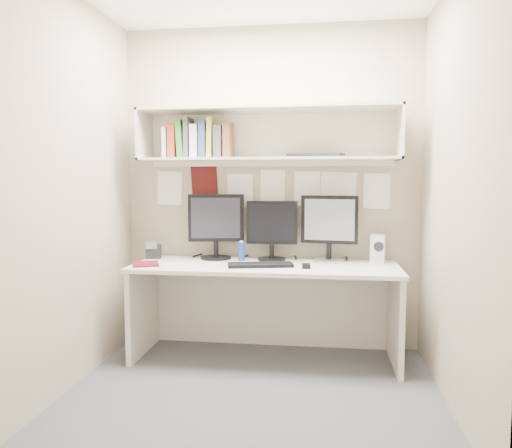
# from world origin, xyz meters

# --- Properties ---
(floor) EXTENTS (2.40, 2.00, 0.01)m
(floor) POSITION_xyz_m (0.00, 0.00, 0.00)
(floor) COLOR #45454A
(floor) RESTS_ON ground
(wall_back) EXTENTS (2.40, 0.02, 2.60)m
(wall_back) POSITION_xyz_m (0.00, 1.00, 1.30)
(wall_back) COLOR tan
(wall_back) RESTS_ON ground
(wall_front) EXTENTS (2.40, 0.02, 2.60)m
(wall_front) POSITION_xyz_m (0.00, -1.00, 1.30)
(wall_front) COLOR tan
(wall_front) RESTS_ON ground
(wall_left) EXTENTS (0.02, 2.00, 2.60)m
(wall_left) POSITION_xyz_m (-1.20, 0.00, 1.30)
(wall_left) COLOR tan
(wall_left) RESTS_ON ground
(wall_right) EXTENTS (0.02, 2.00, 2.60)m
(wall_right) POSITION_xyz_m (1.20, 0.00, 1.30)
(wall_right) COLOR tan
(wall_right) RESTS_ON ground
(desk) EXTENTS (2.00, 0.70, 0.73)m
(desk) POSITION_xyz_m (0.00, 0.65, 0.37)
(desk) COLOR silver
(desk) RESTS_ON floor
(overhead_hutch) EXTENTS (2.00, 0.38, 0.40)m
(overhead_hutch) POSITION_xyz_m (0.00, 0.86, 1.72)
(overhead_hutch) COLOR beige
(overhead_hutch) RESTS_ON wall_back
(pinned_papers) EXTENTS (1.92, 0.01, 0.48)m
(pinned_papers) POSITION_xyz_m (0.00, 0.99, 1.25)
(pinned_papers) COLOR white
(pinned_papers) RESTS_ON wall_back
(monitor_left) EXTENTS (0.45, 0.25, 0.52)m
(monitor_left) POSITION_xyz_m (-0.43, 0.87, 1.01)
(monitor_left) COLOR black
(monitor_left) RESTS_ON desk
(monitor_center) EXTENTS (0.41, 0.22, 0.47)m
(monitor_center) POSITION_xyz_m (0.03, 0.87, 0.99)
(monitor_center) COLOR black
(monitor_center) RESTS_ON desk
(monitor_right) EXTENTS (0.44, 0.24, 0.52)m
(monitor_right) POSITION_xyz_m (0.48, 0.87, 1.01)
(monitor_right) COLOR #A5A5AA
(monitor_right) RESTS_ON desk
(keyboard) EXTENTS (0.50, 0.27, 0.02)m
(keyboard) POSITION_xyz_m (-0.02, 0.56, 0.74)
(keyboard) COLOR black
(keyboard) RESTS_ON desk
(mouse) EXTENTS (0.07, 0.10, 0.03)m
(mouse) POSITION_xyz_m (0.31, 0.53, 0.74)
(mouse) COLOR black
(mouse) RESTS_ON desk
(speaker) EXTENTS (0.13, 0.13, 0.22)m
(speaker) POSITION_xyz_m (0.85, 0.86, 0.84)
(speaker) COLOR silver
(speaker) RESTS_ON desk
(blue_bottle) EXTENTS (0.05, 0.05, 0.16)m
(blue_bottle) POSITION_xyz_m (-0.21, 0.79, 0.81)
(blue_bottle) COLOR navy
(blue_bottle) RESTS_ON desk
(maroon_notebook) EXTENTS (0.26, 0.28, 0.01)m
(maroon_notebook) POSITION_xyz_m (-0.89, 0.50, 0.74)
(maroon_notebook) COLOR #590F19
(maroon_notebook) RESTS_ON desk
(desk_phone) EXTENTS (0.14, 0.13, 0.14)m
(desk_phone) POSITION_xyz_m (-0.94, 0.82, 0.79)
(desk_phone) COLOR black
(desk_phone) RESTS_ON desk
(book_stack) EXTENTS (0.53, 0.20, 0.32)m
(book_stack) POSITION_xyz_m (-0.55, 0.80, 1.68)
(book_stack) COLOR silver
(book_stack) RESTS_ON overhead_hutch
(hutch_tray) EXTENTS (0.45, 0.27, 0.03)m
(hutch_tray) POSITION_xyz_m (0.37, 0.82, 1.55)
(hutch_tray) COLOR black
(hutch_tray) RESTS_ON overhead_hutch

